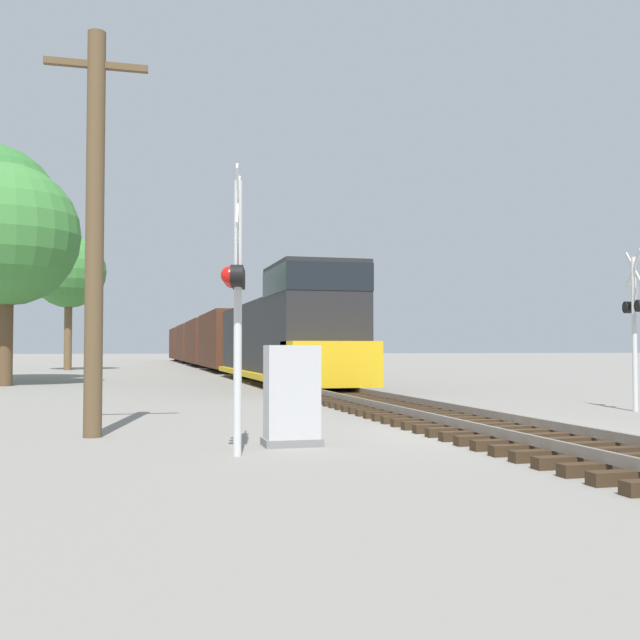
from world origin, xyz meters
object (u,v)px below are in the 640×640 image
freight_train (212,342)px  utility_pole (95,227)px  crossing_signal_near (236,287)px  tree_deep_background (69,272)px  crossing_signal_far (635,315)px  relay_cabinet (292,396)px  tree_far_right (7,235)px

freight_train → utility_pole: bearing=-98.7°
crossing_signal_near → utility_pole: (-2.12, 2.90, 1.26)m
crossing_signal_near → tree_deep_background: (-5.73, 45.04, 4.52)m
crossing_signal_far → crossing_signal_near: bearing=129.2°
relay_cabinet → tree_far_right: 23.32m
freight_train → utility_pole: (-6.99, -45.96, 1.69)m
utility_pole → tree_deep_background: bearing=94.9°
tree_deep_background → freight_train: bearing=19.8°
crossing_signal_near → relay_cabinet: (1.04, 0.94, -1.67)m
freight_train → crossing_signal_near: (-4.88, -48.86, 0.43)m
crossing_signal_near → tree_far_right: (-6.48, 22.32, 3.80)m
relay_cabinet → tree_far_right: tree_far_right is taller
freight_train → relay_cabinet: 48.09m
crossing_signal_far → utility_pole: bearing=113.4°
freight_train → tree_far_right: size_ratio=8.17×
tree_far_right → relay_cabinet: bearing=-70.6°
crossing_signal_far → tree_far_right: 24.57m
crossing_signal_near → tree_far_right: size_ratio=0.45×
crossing_signal_near → tree_deep_background: bearing=-162.2°
crossing_signal_far → utility_pole: utility_pole is taller
freight_train → crossing_signal_far: size_ratio=18.89×
utility_pole → tree_far_right: size_ratio=0.78×
crossing_signal_near → crossing_signal_far: bearing=126.4°
relay_cabinet → utility_pole: utility_pole is taller
crossing_signal_near → tree_far_right: bearing=-153.3°
utility_pole → freight_train: bearing=81.3°
tree_far_right → tree_deep_background: size_ratio=0.96×
utility_pole → crossing_signal_near: bearing=-53.9°
freight_train → utility_pole: utility_pole is taller
crossing_signal_far → tree_far_right: size_ratio=0.43×
crossing_signal_near → crossing_signal_far: 11.88m
freight_train → crossing_signal_near: 49.10m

